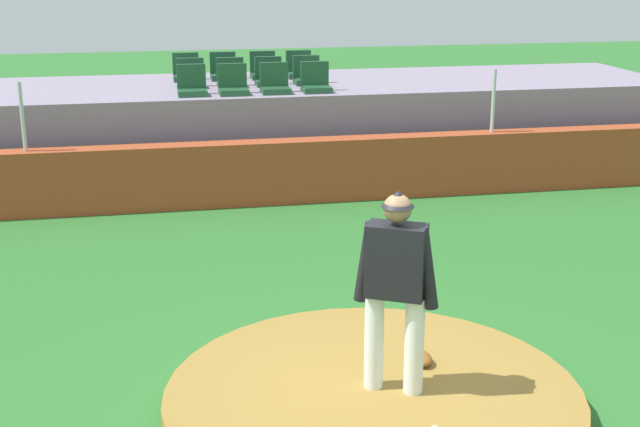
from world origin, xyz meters
name	(u,v)px	position (x,y,z in m)	size (l,w,h in m)	color
ground_plane	(373,413)	(0.00, 0.00, 0.00)	(60.00, 60.00, 0.00)	#2C6C2B
pitchers_mound	(373,401)	(0.00, 0.00, 0.11)	(3.65, 3.65, 0.23)	olive
pitcher	(396,277)	(0.17, -0.02, 1.26)	(0.70, 0.46, 1.79)	white
fielding_glove	(421,358)	(0.56, 0.41, 0.28)	(0.30, 0.20, 0.11)	brown
brick_barrier	(266,172)	(0.00, 6.81, 0.51)	(17.06, 0.40, 1.01)	#A64524
fence_post_left	(22,117)	(-3.64, 6.81, 1.53)	(0.06, 0.06, 1.04)	silver
fence_post_right	(493,101)	(3.79, 6.81, 1.53)	(0.06, 0.06, 1.04)	silver
bleacher_platform	(249,127)	(0.00, 9.11, 0.80)	(15.52, 3.31, 1.59)	gray
stadium_chair_0	(192,86)	(-1.06, 8.01, 1.75)	(0.48, 0.44, 0.50)	#205030
stadium_chair_1	(233,85)	(-0.38, 7.97, 1.75)	(0.48, 0.44, 0.50)	#205030
stadium_chair_2	(275,84)	(0.33, 7.98, 1.75)	(0.48, 0.44, 0.50)	#205030
stadium_chair_3	(316,82)	(1.03, 7.97, 1.75)	(0.48, 0.44, 0.50)	#205030
stadium_chair_4	(191,78)	(-1.03, 8.89, 1.75)	(0.48, 0.44, 0.50)	#205030
stadium_chair_5	(231,78)	(-0.33, 8.84, 1.75)	(0.48, 0.44, 0.50)	#205030
stadium_chair_6	(269,77)	(0.35, 8.85, 1.75)	(0.48, 0.44, 0.50)	#205030
stadium_chair_7	(307,75)	(1.05, 8.89, 1.75)	(0.48, 0.44, 0.50)	#205030
stadium_chair_8	(186,72)	(-1.07, 9.78, 1.75)	(0.48, 0.44, 0.50)	#205030
stadium_chair_9	(223,71)	(-0.38, 9.78, 1.75)	(0.48, 0.44, 0.50)	#205030
stadium_chair_10	(263,70)	(0.37, 9.77, 1.75)	(0.48, 0.44, 0.50)	#205030
stadium_chair_11	(299,69)	(1.06, 9.76, 1.75)	(0.48, 0.44, 0.50)	#205030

